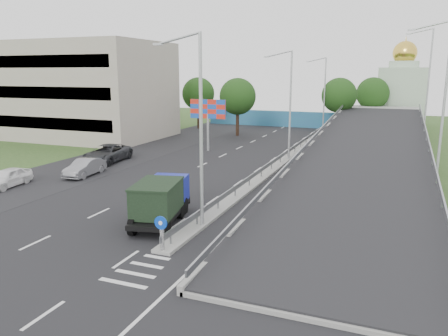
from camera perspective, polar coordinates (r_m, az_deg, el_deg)
The scene contains 22 objects.
ground at distance 19.23m, azimuth -11.33°, elevation -13.36°, with size 160.00×160.00×0.00m, color #2D4C1E.
road_surface at distance 37.60m, azimuth 1.39°, elevation -0.34°, with size 26.00×90.00×0.04m, color black.
parking_strip at distance 43.73m, azimuth -14.80°, elevation 1.05°, with size 8.00×90.00×0.05m, color black.
median at distance 40.45m, azimuth 7.35°, elevation 0.61°, with size 1.00×44.00×0.20m, color gray.
overpass_ramp at distance 39.02m, azimuth 18.15°, elevation 2.13°, with size 10.00×50.00×3.50m.
median_guardrail at distance 40.32m, azimuth 7.38°, elevation 1.51°, with size 0.09×44.00×0.71m.
sign_bollard at distance 20.52m, azimuth -8.14°, elevation -8.41°, with size 0.64×0.23×1.67m.
lamp_post_near at distance 22.68m, azimuth -3.46°, elevation 6.11°, with size 2.74×0.18×10.08m.
lamp_post_mid at distance 41.60m, azimuth 8.42°, elevation 8.84°, with size 2.74×0.18×10.08m.
lamp_post_far at distance 61.22m, azimuth 12.83°, elevation 9.76°, with size 2.74×0.18×10.08m.
beige_building at distance 61.10m, azimuth -19.14°, elevation 9.57°, with size 24.00×14.00×12.00m, color #A99F8E.
blue_wall at distance 68.18m, azimuth 10.02°, elevation 6.23°, with size 30.00×0.50×2.40m, color teal.
church at distance 74.47m, azimuth 22.18°, elevation 9.19°, with size 7.00×7.00×13.80m.
billboard at distance 46.52m, azimuth -2.13°, elevation 7.32°, with size 4.00×0.24×5.50m.
tree_left_mid at distance 57.95m, azimuth 1.79°, elevation 9.30°, with size 4.80×4.80×7.60m.
tree_median_far at distance 62.96m, azimuth 14.81°, elevation 9.15°, with size 4.80×4.80×7.60m.
tree_left_far at distance 65.62m, azimuth -3.37°, elevation 9.65°, with size 4.80×4.80×7.60m.
tree_ramp_far at distance 69.58m, azimuth 18.85°, elevation 9.17°, with size 4.80×4.80×7.60m.
dump_truck at distance 24.67m, azimuth -8.23°, elevation -4.01°, with size 3.22×5.93×2.48m.
parked_car_a at distance 35.89m, azimuth -26.44°, elevation -1.14°, with size 1.63×4.05×1.38m, color white.
parked_car_b at distance 37.33m, azimuth -17.72°, elevation 0.07°, with size 1.49×4.27×1.41m, color gray.
parked_car_c at distance 42.45m, azimuth -15.05°, elevation 1.83°, with size 2.72×5.89×1.64m, color #303135.
Camera 1 is at (9.68, -14.41, 8.27)m, focal length 35.00 mm.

